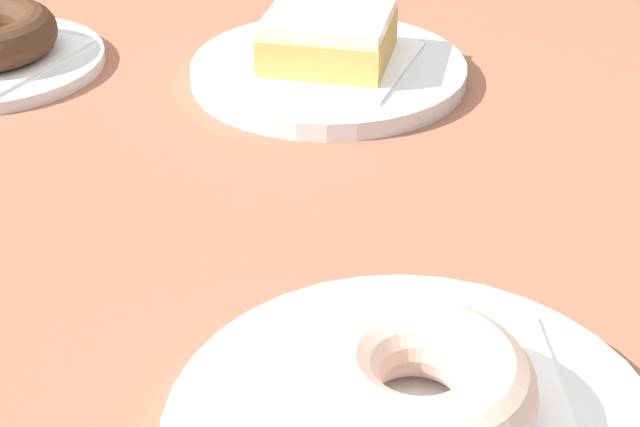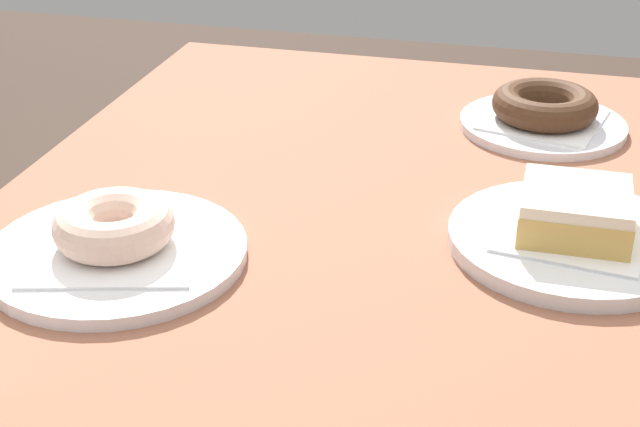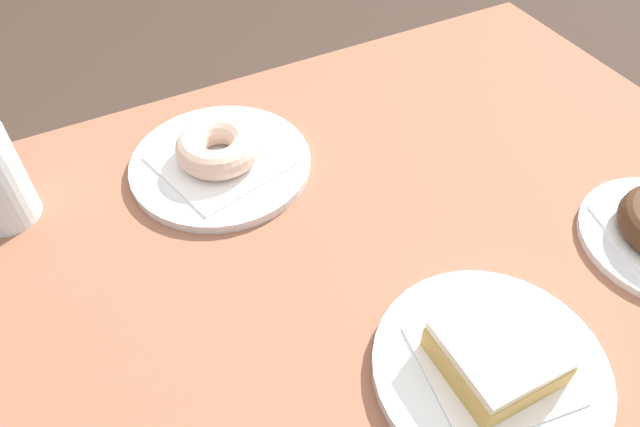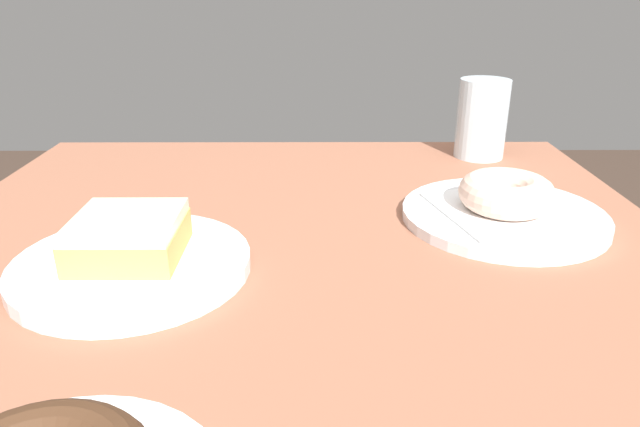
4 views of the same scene
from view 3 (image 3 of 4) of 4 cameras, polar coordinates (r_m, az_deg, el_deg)
name	(u,v)px [view 3 (image 3 of 4)]	position (r m, az deg, el deg)	size (l,w,h in m)	color
table	(407,296)	(0.74, 8.50, -7.92)	(0.97, 0.84, 0.75)	#905941
plate_glazed_square	(490,369)	(0.60, 16.21, -14.35)	(0.22, 0.22, 0.01)	white
napkin_glazed_square	(492,364)	(0.59, 16.39, -13.93)	(0.13, 0.13, 0.00)	white
donut_glazed_square	(497,353)	(0.57, 16.85, -12.85)	(0.10, 0.10, 0.04)	tan
plate_sugar_ring	(221,164)	(0.77, -9.64, 4.81)	(0.23, 0.23, 0.01)	white
napkin_sugar_ring	(220,159)	(0.77, -9.71, 5.23)	(0.15, 0.15, 0.00)	white
donut_sugar_ring	(218,147)	(0.75, -9.90, 6.39)	(0.11, 0.11, 0.04)	beige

